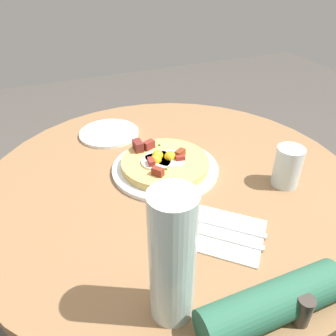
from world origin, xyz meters
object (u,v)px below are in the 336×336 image
Objects in this scene: pizza_plate at (165,169)px; pepper_shaker at (303,311)px; knife at (221,237)px; salt_shaker at (257,320)px; water_glass at (288,167)px; breakfast_pizza at (164,162)px; fork at (225,226)px; water_bottle at (172,260)px; dining_table at (171,225)px; bread_plate at (109,133)px.

pepper_shaker reaches higher than pizza_plate.
knife is 0.20m from salt_shaker.
knife is 1.71× the size of water_glass.
salt_shaker is (-0.03, -0.48, -0.00)m from breakfast_pizza.
water_bottle is (-0.18, -0.14, 0.12)m from fork.
dining_table is at bearing 85.18° from salt_shaker.
dining_table is 21.89× the size of salt_shaker.
salt_shaker is at bearing -94.82° from dining_table.
breakfast_pizza reaches higher than dining_table.
bread_plate is 3.25× the size of pepper_shaker.
dining_table is 5.52× the size of fork.
water_bottle is 5.50× the size of salt_shaker.
bread_plate is at bearing -32.95° from fork.
dining_table is at bearing 67.20° from water_bottle.
knife is 0.28m from water_glass.
bread_plate is 0.55m from knife.
pizza_plate is at bearing 85.58° from salt_shaker.
pepper_shaker is (0.13, -0.75, 0.02)m from bread_plate.
pepper_shaker is at bearing -80.39° from bread_plate.
fork is 0.24m from pepper_shaker.
bread_plate is 0.76× the size of water_bottle.
water_glass is at bearing -112.95° from knife.
breakfast_pizza reaches higher than pepper_shaker.
pizza_plate is 0.02m from breakfast_pizza.
water_bottle reaches higher than salt_shaker.
water_bottle is at bearing 78.14° from knife.
fork reaches higher than dining_table.
pepper_shaker is (0.19, -0.10, -0.10)m from water_bottle.
pizza_plate is 0.44m from water_bottle.
dining_table is at bearing -73.25° from bread_plate.
dining_table is 0.28m from fork.
fork is at bearing 71.94° from salt_shaker.
bread_plate is 1.06× the size of knife.
breakfast_pizza is at bearing 94.58° from pepper_shaker.
water_bottle reaches higher than pizza_plate.
water_glass is at bearing -27.26° from dining_table.
water_glass is at bearing 55.16° from pepper_shaker.
pepper_shaker is at bearing -85.29° from dining_table.
pizza_plate is at bearing -38.84° from fork.
fork is 3.07× the size of pepper_shaker.
breakfast_pizza reaches higher than fork.
dining_table is 0.30m from knife.
bread_plate is 1.81× the size of water_glass.
breakfast_pizza is (-0.00, 0.00, 0.02)m from pizza_plate.
knife is at bearing -87.57° from breakfast_pizza.
knife is (0.10, -0.54, 0.00)m from bread_plate.
breakfast_pizza is (-0.00, 0.04, 0.20)m from dining_table.
fork is 0.24m from water_glass.
salt_shaker is at bearing -36.82° from water_bottle.
fork is at bearing 36.53° from water_bottle.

